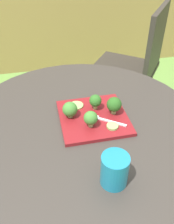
{
  "coord_description": "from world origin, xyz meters",
  "views": [
    {
      "loc": [
        -0.13,
        -0.7,
        1.31
      ],
      "look_at": [
        0.03,
        0.0,
        0.74
      ],
      "focal_mm": 39.69,
      "sensor_mm": 36.0,
      "label": 1
    }
  ],
  "objects_px": {
    "salad_plate": "(93,117)",
    "drinking_glass": "(114,171)",
    "fork": "(102,119)",
    "patio_chair": "(136,61)"
  },
  "relations": [
    {
      "from": "patio_chair",
      "to": "salad_plate",
      "type": "xyz_separation_m",
      "value": [
        -0.49,
        -0.76,
        0.18
      ]
    },
    {
      "from": "patio_chair",
      "to": "drinking_glass",
      "type": "relative_size",
      "value": 8.88
    },
    {
      "from": "drinking_glass",
      "to": "salad_plate",
      "type": "bearing_deg",
      "value": 88.2
    },
    {
      "from": "salad_plate",
      "to": "fork",
      "type": "distance_m",
      "value": 0.04
    },
    {
      "from": "salad_plate",
      "to": "fork",
      "type": "xyz_separation_m",
      "value": [
        0.03,
        -0.03,
        0.01
      ]
    },
    {
      "from": "salad_plate",
      "to": "drinking_glass",
      "type": "bearing_deg",
      "value": -91.8
    },
    {
      "from": "patio_chair",
      "to": "salad_plate",
      "type": "height_order",
      "value": "patio_chair"
    },
    {
      "from": "salad_plate",
      "to": "drinking_glass",
      "type": "xyz_separation_m",
      "value": [
        -0.01,
        -0.29,
        0.04
      ]
    },
    {
      "from": "salad_plate",
      "to": "fork",
      "type": "height_order",
      "value": "fork"
    },
    {
      "from": "patio_chair",
      "to": "drinking_glass",
      "type": "height_order",
      "value": "patio_chair"
    }
  ]
}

